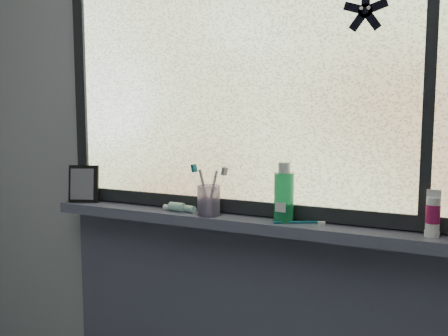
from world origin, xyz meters
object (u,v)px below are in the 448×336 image
vanity_mirror (84,184)px  mouthwash_bottle (284,192)px  toothbrush_cup (209,200)px  cream_tube (433,212)px

vanity_mirror → mouthwash_bottle: bearing=-21.3°
vanity_mirror → toothbrush_cup: 0.60m
vanity_mirror → cream_tube: bearing=-21.5°
vanity_mirror → toothbrush_cup: size_ratio=1.41×
vanity_mirror → cream_tube: (1.36, 0.01, -0.00)m
toothbrush_cup → mouthwash_bottle: 0.29m
toothbrush_cup → cream_tube: (0.76, 0.02, 0.02)m
vanity_mirror → mouthwash_bottle: size_ratio=0.91×
toothbrush_cup → cream_tube: 0.76m
mouthwash_bottle → toothbrush_cup: bearing=-176.0°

